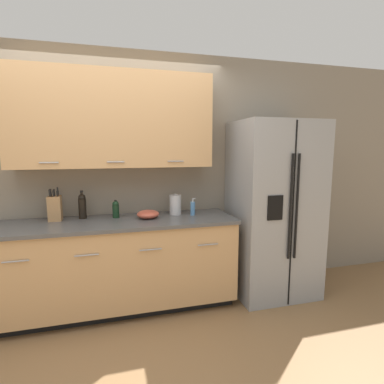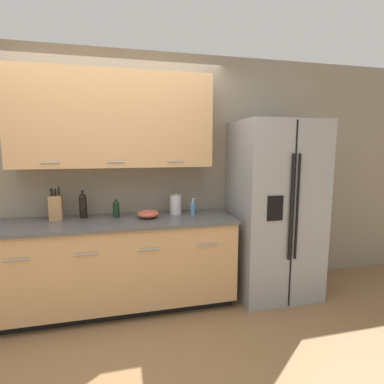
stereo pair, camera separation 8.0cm
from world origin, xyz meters
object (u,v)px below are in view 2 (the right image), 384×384
at_px(soap_dispenser, 193,208).
at_px(mixing_bowl, 148,214).
at_px(refrigerator, 274,210).
at_px(steel_canister, 176,204).
at_px(oil_bottle, 116,209).
at_px(wine_bottle, 83,205).
at_px(knife_block, 56,207).

distance_m(soap_dispenser, mixing_bowl, 0.47).
bearing_deg(refrigerator, steel_canister, 170.69).
xyz_separation_m(steel_canister, mixing_bowl, (-0.30, -0.11, -0.06)).
bearing_deg(oil_bottle, mixing_bowl, -19.59).
relative_size(wine_bottle, soap_dispenser, 1.57).
relative_size(refrigerator, steel_canister, 8.47).
bearing_deg(oil_bottle, refrigerator, -6.00).
bearing_deg(wine_bottle, steel_canister, -2.99).
bearing_deg(soap_dispenser, mixing_bowl, -177.37).
height_order(knife_block, wine_bottle, knife_block).
distance_m(refrigerator, oil_bottle, 1.68).
xyz_separation_m(refrigerator, steel_canister, (-1.06, 0.17, 0.07)).
distance_m(knife_block, soap_dispenser, 1.35).
bearing_deg(oil_bottle, steel_canister, -0.18).
bearing_deg(refrigerator, oil_bottle, 174.00).
bearing_deg(refrigerator, knife_block, 174.86).
relative_size(wine_bottle, mixing_bowl, 1.27).
bearing_deg(steel_canister, knife_block, 178.66).
distance_m(oil_bottle, mixing_bowl, 0.33).
height_order(refrigerator, steel_canister, refrigerator).
xyz_separation_m(knife_block, steel_canister, (1.18, -0.03, -0.02)).
height_order(refrigerator, wine_bottle, refrigerator).
bearing_deg(wine_bottle, knife_block, -175.14).
height_order(oil_bottle, steel_canister, steel_canister).
height_order(knife_block, oil_bottle, knife_block).
distance_m(steel_canister, mixing_bowl, 0.33).
xyz_separation_m(soap_dispenser, oil_bottle, (-0.78, 0.09, 0.02)).
bearing_deg(oil_bottle, soap_dispenser, -6.50).
bearing_deg(knife_block, oil_bottle, -2.59).
bearing_deg(mixing_bowl, wine_bottle, 165.99).
height_order(knife_block, soap_dispenser, knife_block).
bearing_deg(mixing_bowl, steel_canister, 19.73).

